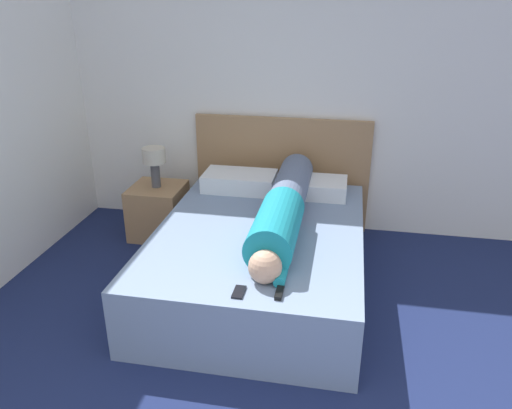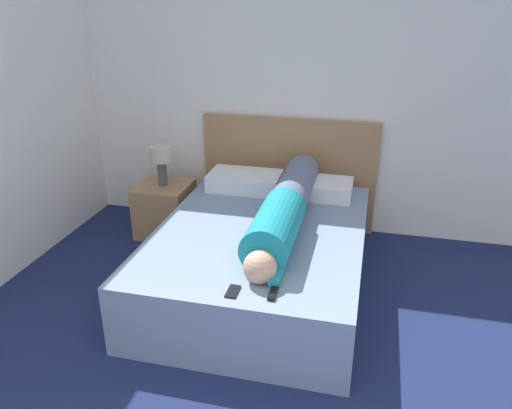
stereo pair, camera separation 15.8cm
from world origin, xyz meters
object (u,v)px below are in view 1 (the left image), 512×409
tv_remote (280,292)px  pillow_second (312,187)px  table_lamp (154,160)px  bed (260,257)px  person_lying (283,208)px  cell_phone (239,292)px  nightstand (159,211)px  pillow_near_headboard (240,181)px

tv_remote → pillow_second: bearing=88.3°
table_lamp → pillow_second: size_ratio=0.61×
bed → person_lying: (0.16, 0.07, 0.39)m
table_lamp → cell_phone: size_ratio=2.75×
nightstand → tv_remote: bearing=-48.7°
pillow_near_headboard → tv_remote: (0.58, -1.56, -0.06)m
table_lamp → cell_phone: bearing=-54.7°
nightstand → pillow_near_headboard: (0.75, 0.04, 0.32)m
pillow_near_headboard → pillow_second: size_ratio=1.05×
tv_remote → cell_phone: 0.23m
table_lamp → person_lying: 1.38m
person_lying → tv_remote: size_ratio=11.83×
tv_remote → cell_phone: (-0.23, -0.04, -0.01)m
bed → table_lamp: 1.36m
bed → tv_remote: size_ratio=13.46×
pillow_near_headboard → cell_phone: 1.63m
table_lamp → tv_remote: bearing=-48.7°
nightstand → pillow_second: (1.37, 0.04, 0.32)m
bed → pillow_near_headboard: 0.86m
person_lying → pillow_second: size_ratio=3.03×
bed → person_lying: person_lying is taller
bed → table_lamp: table_lamp is taller
person_lying → pillow_second: 0.69m
bed → pillow_near_headboard: (-0.31, 0.73, 0.32)m
bed → pillow_second: bearing=67.0°
pillow_second → cell_phone: pillow_second is taller
nightstand → person_lying: bearing=-26.9°
person_lying → pillow_near_headboard: bearing=125.4°
table_lamp → pillow_near_headboard: table_lamp is taller
nightstand → pillow_near_headboard: 0.82m
table_lamp → cell_phone: (1.10, -1.55, -0.23)m
bed → tv_remote: bearing=-72.2°
person_lying → pillow_second: person_lying is taller
nightstand → person_lying: 1.43m
nightstand → tv_remote: size_ratio=3.14×
bed → table_lamp: size_ratio=5.64×
bed → person_lying: 0.42m
person_lying → nightstand: bearing=153.1°
tv_remote → bed: bearing=107.8°
bed → pillow_second: size_ratio=3.44×
nightstand → tv_remote: (1.33, -1.51, 0.26)m
nightstand → table_lamp: table_lamp is taller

